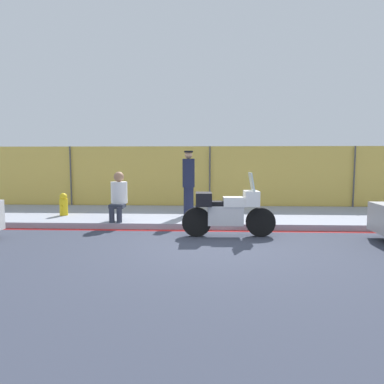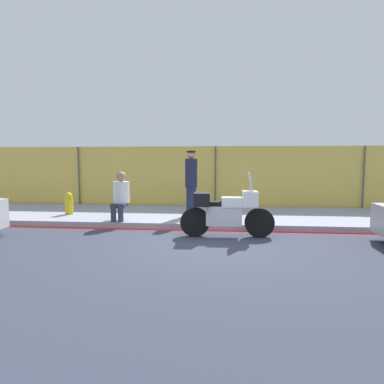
{
  "view_description": "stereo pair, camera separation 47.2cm",
  "coord_description": "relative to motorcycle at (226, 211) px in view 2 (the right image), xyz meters",
  "views": [
    {
      "loc": [
        -0.08,
        -7.04,
        1.76
      ],
      "look_at": [
        -0.46,
        1.39,
        0.96
      ],
      "focal_mm": 32.0,
      "sensor_mm": 36.0,
      "label": 1
    },
    {
      "loc": [
        0.39,
        -7.0,
        1.76
      ],
      "look_at": [
        -0.46,
        1.39,
        0.96
      ],
      "focal_mm": 32.0,
      "sensor_mm": 36.0,
      "label": 2
    }
  ],
  "objects": [
    {
      "name": "ground_plane",
      "position": [
        -0.39,
        -0.72,
        -0.59
      ],
      "size": [
        120.0,
        120.0,
        0.0
      ],
      "primitive_type": "plane",
      "color": "#333847"
    },
    {
      "name": "sidewalk",
      "position": [
        -0.39,
        2.38,
        -0.52
      ],
      "size": [
        36.4,
        3.42,
        0.15
      ],
      "color": "#8E93A3",
      "rests_on": "ground_plane"
    },
    {
      "name": "curb_paint_stripe",
      "position": [
        -0.39,
        0.58,
        -0.59
      ],
      "size": [
        36.4,
        0.18,
        0.01
      ],
      "color": "red",
      "rests_on": "ground_plane"
    },
    {
      "name": "storefront_fence",
      "position": [
        -0.39,
        4.18,
        0.51
      ],
      "size": [
        34.58,
        0.17,
        2.22
      ],
      "color": "gold",
      "rests_on": "ground_plane"
    },
    {
      "name": "motorcycle",
      "position": [
        0.0,
        0.0,
        0.0
      ],
      "size": [
        2.14,
        0.54,
        1.47
      ],
      "rotation": [
        0.0,
        0.0,
        0.03
      ],
      "color": "black",
      "rests_on": "ground_plane"
    },
    {
      "name": "officer_standing",
      "position": [
        -1.01,
        2.0,
        0.52
      ],
      "size": [
        0.35,
        0.35,
        1.86
      ],
      "color": "#191E38",
      "rests_on": "sidewalk"
    },
    {
      "name": "person_seated_on_curb",
      "position": [
        -2.81,
        1.13,
        0.26
      ],
      "size": [
        0.43,
        0.69,
        1.29
      ],
      "color": "#2D3342",
      "rests_on": "sidewalk"
    },
    {
      "name": "fire_hydrant",
      "position": [
        -4.62,
        1.86,
        -0.12
      ],
      "size": [
        0.23,
        0.29,
        0.65
      ],
      "color": "gold",
      "rests_on": "sidewalk"
    }
  ]
}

